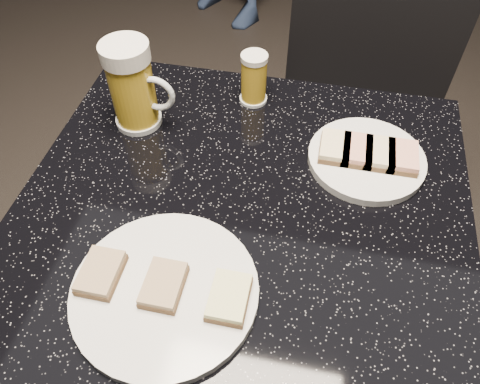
% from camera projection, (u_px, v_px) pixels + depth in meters
% --- Properties ---
extents(floor, '(6.00, 6.00, 0.00)m').
position_uv_depth(floor, '(240.00, 379.00, 1.29)').
color(floor, black).
rests_on(floor, ground).
extents(plate_large, '(0.25, 0.25, 0.01)m').
position_uv_depth(plate_large, '(165.00, 291.00, 0.62)').
color(plate_large, silver).
rests_on(plate_large, table).
extents(plate_small, '(0.19, 0.19, 0.01)m').
position_uv_depth(plate_small, '(366.00, 159.00, 0.78)').
color(plate_small, silver).
rests_on(plate_small, table).
extents(table, '(0.70, 0.70, 0.75)m').
position_uv_depth(table, '(240.00, 290.00, 0.90)').
color(table, black).
rests_on(table, floor).
extents(beer_mug, '(0.12, 0.08, 0.16)m').
position_uv_depth(beer_mug, '(133.00, 86.00, 0.79)').
color(beer_mug, silver).
rests_on(beer_mug, table).
extents(beer_tumbler, '(0.05, 0.05, 0.10)m').
position_uv_depth(beer_tumbler, '(254.00, 79.00, 0.85)').
color(beer_tumbler, silver).
rests_on(beer_tumbler, table).
extents(chair, '(0.48, 0.48, 0.88)m').
position_uv_depth(chair, '(351.00, 122.00, 1.22)').
color(chair, black).
rests_on(chair, floor).
extents(canapes_on_plate_large, '(0.22, 0.07, 0.02)m').
position_uv_depth(canapes_on_plate_large, '(164.00, 285.00, 0.61)').
color(canapes_on_plate_large, '#4C3521').
rests_on(canapes_on_plate_large, plate_large).
extents(canapes_on_plate_small, '(0.16, 0.07, 0.02)m').
position_uv_depth(canapes_on_plate_small, '(368.00, 152.00, 0.77)').
color(canapes_on_plate_small, '#4C3521').
rests_on(canapes_on_plate_small, plate_small).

